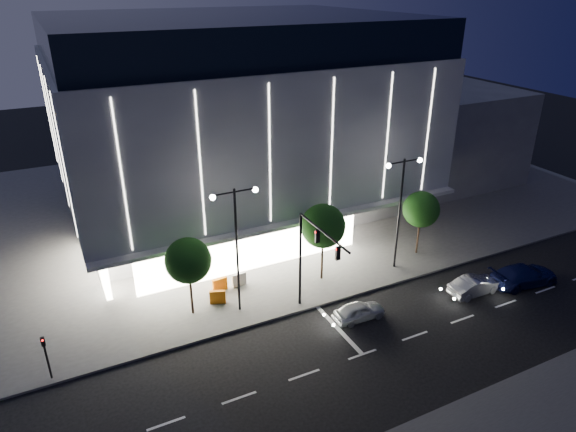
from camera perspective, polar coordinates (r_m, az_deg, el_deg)
The scene contains 17 objects.
ground at distance 32.59m, azimuth 3.73°, elevation -14.58°, with size 160.00×160.00×0.00m, color black.
sidewalk_museum at distance 53.17m, azimuth -4.45°, elevation 1.96°, with size 70.00×40.00×0.15m, color #474747.
museum at distance 48.09m, azimuth -6.30°, elevation 10.97°, with size 30.00×25.80×18.00m.
annex_building at distance 62.01m, azimuth 13.89°, elevation 9.47°, with size 16.00×20.00×10.00m, color #4C4C51.
traffic_mast at distance 32.59m, azimuth 2.58°, elevation -3.87°, with size 0.33×5.89×7.07m.
street_lamp_west at distance 32.83m, azimuth -5.77°, elevation -1.92°, with size 3.16×0.36×9.00m.
street_lamp_east at distance 38.82m, azimuth 12.43°, elevation 1.95°, with size 3.16×0.36×9.00m.
ped_signal_far at distance 32.21m, azimuth -25.31°, elevation -13.64°, with size 0.22×0.24×3.00m.
tree_left at distance 33.84m, azimuth -10.98°, elevation -5.12°, with size 3.02×3.02×5.72m.
tree_mid at distance 37.09m, azimuth 3.93°, elevation -1.36°, with size 3.25×3.25×6.15m.
tree_right at distance 42.17m, azimuth 14.57°, elevation 0.53°, with size 2.91×2.91×5.51m.
car_lead at distance 34.99m, azimuth 7.90°, elevation -10.41°, with size 1.44×3.59×1.22m, color #B7BBC0.
car_second at distance 39.50m, azimuth 20.07°, elevation -7.27°, with size 1.43×4.10×1.35m, color #ADB0B6.
car_third at distance 41.97m, azimuth 24.72°, elevation -5.99°, with size 2.16×5.31×1.54m, color #161C52.
barrier_a at distance 36.29m, azimuth -7.82°, elevation -8.91°, with size 1.10×0.25×1.00m, color #CF660B.
barrier_c at distance 37.64m, azimuth -7.58°, elevation -7.55°, with size 1.10×0.25×1.00m, color orange.
barrier_d at distance 38.07m, azimuth -5.47°, elevation -7.03°, with size 1.10×0.25×1.00m, color silver.
Camera 1 is at (-13.00, -21.60, 20.66)m, focal length 32.00 mm.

